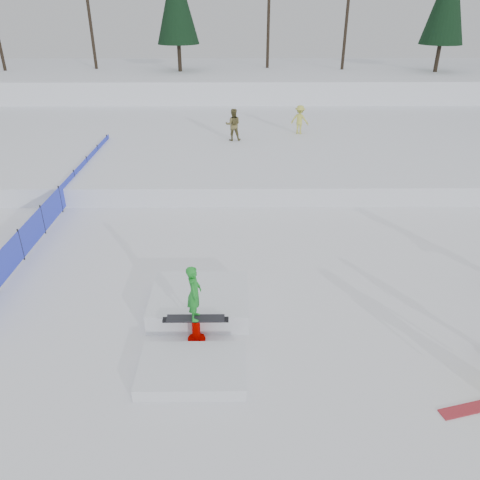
{
  "coord_description": "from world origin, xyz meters",
  "views": [
    {
      "loc": [
        0.4,
        -10.44,
        7.55
      ],
      "look_at": [
        0.5,
        2.0,
        1.1
      ],
      "focal_mm": 35.0,
      "sensor_mm": 36.0,
      "label": 1
    }
  ],
  "objects_px": {
    "walker_ygreen": "(300,120)",
    "walker_olive": "(233,125)",
    "safety_fence": "(60,199)",
    "jib_rail_feature": "(198,316)"
  },
  "relations": [
    {
      "from": "walker_ygreen",
      "to": "jib_rail_feature",
      "type": "distance_m",
      "value": 16.88
    },
    {
      "from": "walker_olive",
      "to": "walker_ygreen",
      "type": "xyz_separation_m",
      "value": [
        3.68,
        1.35,
        -0.06
      ]
    },
    {
      "from": "safety_fence",
      "to": "walker_olive",
      "type": "height_order",
      "value": "walker_olive"
    },
    {
      "from": "walker_olive",
      "to": "jib_rail_feature",
      "type": "bearing_deg",
      "value": 86.11
    },
    {
      "from": "walker_olive",
      "to": "jib_rail_feature",
      "type": "height_order",
      "value": "walker_olive"
    },
    {
      "from": "jib_rail_feature",
      "to": "walker_olive",
      "type": "bearing_deg",
      "value": 86.75
    },
    {
      "from": "safety_fence",
      "to": "jib_rail_feature",
      "type": "distance_m",
      "value": 9.39
    },
    {
      "from": "walker_ygreen",
      "to": "walker_olive",
      "type": "bearing_deg",
      "value": 45.67
    },
    {
      "from": "walker_olive",
      "to": "walker_ygreen",
      "type": "height_order",
      "value": "walker_olive"
    },
    {
      "from": "walker_ygreen",
      "to": "jib_rail_feature",
      "type": "bearing_deg",
      "value": 99.89
    }
  ]
}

